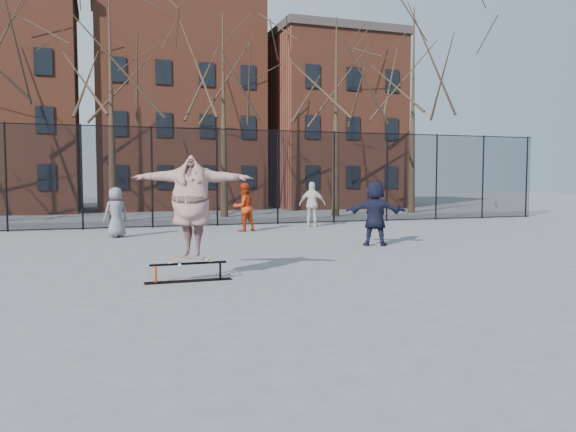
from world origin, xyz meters
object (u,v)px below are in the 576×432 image
object	(u,v)px
skateboard	(192,260)
bystander_grey	(116,212)
skate_rail	(189,274)
skater	(192,207)
bystander_red	(244,207)
bystander_white	(312,204)
bystander_navy	(375,213)

from	to	relation	value
skateboard	bystander_grey	bearing A→B (deg)	97.67
skate_rail	bystander_grey	distance (m)	8.73
skater	bystander_red	size ratio (longest dim) A/B	1.33
skater	bystander_red	world-z (taller)	skater
bystander_grey	skate_rail	bearing A→B (deg)	71.99
bystander_grey	skateboard	bearing A→B (deg)	72.46
skate_rail	bystander_white	xyz separation A→B (m)	(6.55, 10.34, 0.77)
bystander_grey	bystander_red	world-z (taller)	bystander_red
bystander_grey	bystander_white	xyz separation A→B (m)	(7.64, 1.71, 0.07)
bystander_navy	bystander_white	bearing A→B (deg)	-66.35
skater	bystander_navy	size ratio (longest dim) A/B	1.25
bystander_grey	bystander_navy	world-z (taller)	bystander_navy
skater	bystander_white	world-z (taller)	skater
skateboard	bystander_grey	distance (m)	8.72
skateboard	skater	size ratio (longest dim) A/B	0.33
skate_rail	bystander_red	size ratio (longest dim) A/B	0.93
skate_rail	bystander_white	distance (m)	12.27
bystander_white	skater	bearing A→B (deg)	85.99
bystander_navy	bystander_grey	bearing A→B (deg)	-5.25
skateboard	bystander_navy	distance (m)	7.17
skateboard	skater	world-z (taller)	skater
bystander_red	bystander_navy	bearing A→B (deg)	97.75
skate_rail	skateboard	distance (m)	0.28
skate_rail	bystander_white	size ratio (longest dim) A/B	0.92
bystander_white	bystander_red	bearing A→B (deg)	45.50
skate_rail	bystander_navy	distance (m)	7.26
skate_rail	bystander_red	distance (m)	10.01
bystander_grey	bystander_red	xyz separation A→B (m)	(4.54, 0.73, 0.06)
skater	skate_rail	bearing A→B (deg)	-158.24
skate_rail	skateboard	bearing A→B (deg)	0.00
skater	bystander_white	bearing A→B (deg)	79.70
bystander_grey	bystander_white	bearing A→B (deg)	167.38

